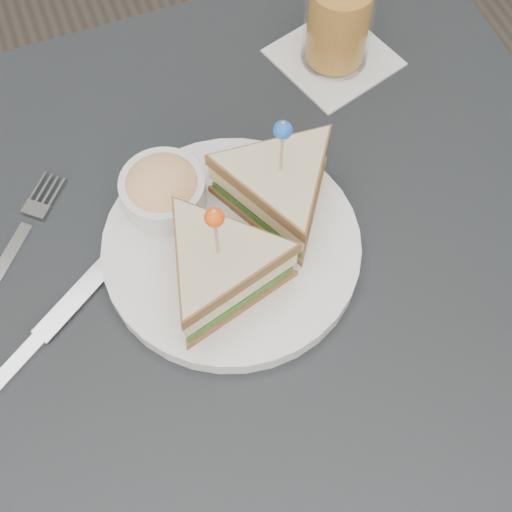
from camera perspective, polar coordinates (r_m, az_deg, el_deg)
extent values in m
plane|color=#3F3833|center=(1.42, -0.24, -15.81)|extent=(3.50, 3.50, 0.00)
cube|color=black|center=(0.71, -0.46, -3.36)|extent=(0.80, 0.80, 0.03)
cylinder|color=black|center=(1.28, 8.84, 8.15)|extent=(0.04, 0.04, 0.72)
cylinder|color=white|center=(0.71, -1.96, 0.58)|extent=(0.31, 0.31, 0.02)
cylinder|color=white|center=(0.71, -1.98, 0.97)|extent=(0.31, 0.31, 0.00)
cylinder|color=tan|center=(0.60, -3.20, 1.59)|extent=(0.00, 0.00, 0.08)
sphere|color=#F0470F|center=(0.58, -3.35, 3.09)|extent=(0.02, 0.02, 0.02)
cylinder|color=tan|center=(0.65, 2.07, 8.39)|extent=(0.00, 0.00, 0.08)
sphere|color=blue|center=(0.63, 2.16, 10.04)|extent=(0.02, 0.02, 0.02)
cylinder|color=white|center=(0.72, -7.40, 5.05)|extent=(0.10, 0.10, 0.04)
ellipsoid|color=#E0B772|center=(0.71, -7.52, 5.63)|extent=(0.09, 0.09, 0.03)
cube|color=silver|center=(0.78, -17.23, 3.59)|extent=(0.03, 0.03, 0.00)
cube|color=silver|center=(0.71, -18.99, -8.54)|extent=(0.09, 0.06, 0.01)
cube|color=silver|center=(0.72, -13.99, -3.03)|extent=(0.10, 0.08, 0.00)
cylinder|color=silver|center=(0.73, -11.11, 0.15)|extent=(0.03, 0.03, 0.00)
cube|color=silver|center=(0.88, 6.23, 15.51)|extent=(0.15, 0.15, 0.00)
cylinder|color=#B67D33|center=(0.84, 6.60, 18.05)|extent=(0.09, 0.09, 0.10)
cylinder|color=white|center=(0.82, 6.78, 19.25)|extent=(0.10, 0.10, 0.15)
cube|color=white|center=(0.80, 6.52, 19.52)|extent=(0.02, 0.02, 0.02)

